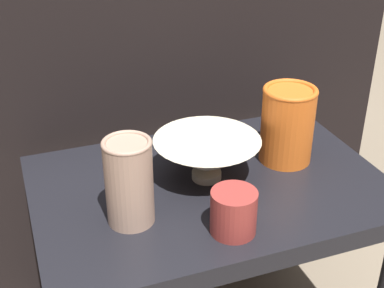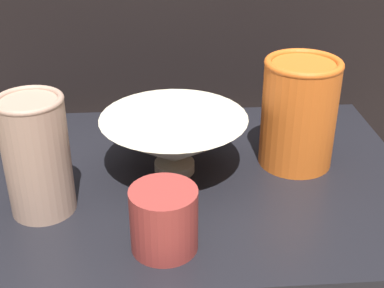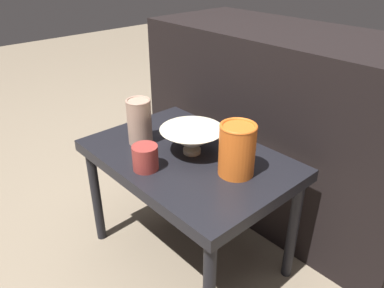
{
  "view_description": "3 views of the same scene",
  "coord_description": "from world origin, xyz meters",
  "views": [
    {
      "loc": [
        -0.34,
        -0.83,
        1.03
      ],
      "look_at": [
        -0.04,
        0.01,
        0.54
      ],
      "focal_mm": 50.0,
      "sensor_mm": 36.0,
      "label": 1
    },
    {
      "loc": [
        -0.03,
        -0.67,
        0.86
      ],
      "look_at": [
        0.02,
        -0.01,
        0.51
      ],
      "focal_mm": 50.0,
      "sensor_mm": 36.0,
      "label": 2
    },
    {
      "loc": [
        0.81,
        -0.72,
        1.07
      ],
      "look_at": [
        0.02,
        0.0,
        0.49
      ],
      "focal_mm": 35.0,
      "sensor_mm": 36.0,
      "label": 3
    }
  ],
  "objects": [
    {
      "name": "cup",
      "position": [
        -0.02,
        -0.16,
        0.49
      ],
      "size": [
        0.08,
        0.08,
        0.08
      ],
      "color": "maroon",
      "rests_on": "table"
    },
    {
      "name": "couch_backdrop",
      "position": [
        0.0,
        0.54,
        0.39
      ],
      "size": [
        1.2,
        0.5,
        0.78
      ],
      "color": "black",
      "rests_on": "ground_plane"
    },
    {
      "name": "bowl",
      "position": [
        -0.0,
        0.02,
        0.5
      ],
      "size": [
        0.21,
        0.21,
        0.09
      ],
      "color": "beige",
      "rests_on": "table"
    },
    {
      "name": "table",
      "position": [
        0.0,
        0.0,
        0.4
      ],
      "size": [
        0.7,
        0.47,
        0.45
      ],
      "color": "black",
      "rests_on": "ground_plane"
    },
    {
      "name": "vase_textured_left",
      "position": [
        -0.18,
        -0.07,
        0.53
      ],
      "size": [
        0.09,
        0.09,
        0.16
      ],
      "color": "tan",
      "rests_on": "table"
    },
    {
      "name": "vase_colorful_right",
      "position": [
        0.18,
        0.03,
        0.53
      ],
      "size": [
        0.11,
        0.11,
        0.16
      ],
      "color": "orange",
      "rests_on": "table"
    }
  ]
}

